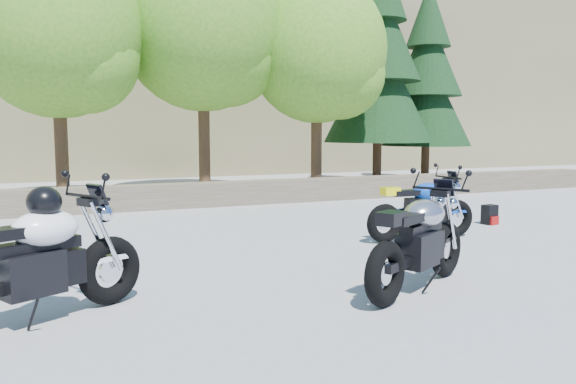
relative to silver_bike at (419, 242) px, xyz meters
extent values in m
plane|color=gray|center=(-0.54, 1.50, -0.48)|extent=(90.00, 90.00, 0.00)
cube|color=brown|center=(-0.54, 7.00, -0.23)|extent=(22.00, 0.55, 0.50)
cube|color=brown|center=(2.46, 29.50, 7.02)|extent=(80.00, 30.00, 15.00)
cylinder|color=#382314|center=(-3.04, 8.70, 1.03)|extent=(0.28, 0.28, 3.02)
sphere|color=#3B7F1C|center=(-3.04, 8.70, 3.30)|extent=(3.67, 3.67, 3.67)
sphere|color=#3B7F1C|center=(-2.54, 8.40, 2.65)|extent=(2.38, 2.38, 2.38)
cylinder|color=#382314|center=(0.26, 9.10, 1.20)|extent=(0.28, 0.28, 3.36)
sphere|color=#3B7F1C|center=(0.26, 9.10, 3.72)|extent=(4.08, 4.08, 4.08)
sphere|color=#3B7F1C|center=(0.76, 8.80, 3.00)|extent=(2.64, 2.64, 2.64)
cylinder|color=#382314|center=(3.06, 8.50, 0.97)|extent=(0.28, 0.28, 2.91)
sphere|color=#3B7F1C|center=(3.06, 8.50, 3.16)|extent=(3.54, 3.54, 3.54)
sphere|color=#3B7F1C|center=(3.56, 8.20, 2.53)|extent=(2.29, 2.29, 2.29)
cylinder|color=#382314|center=(5.66, 9.70, 0.60)|extent=(0.26, 0.26, 2.16)
cone|color=black|center=(5.66, 9.70, 2.40)|extent=(3.17, 3.17, 3.24)
cone|color=black|center=(5.66, 9.70, 3.98)|extent=(2.45, 2.45, 2.88)
cylinder|color=#382314|center=(7.86, 10.30, 0.48)|extent=(0.26, 0.26, 1.92)
cone|color=black|center=(7.86, 10.30, 2.08)|extent=(2.82, 2.82, 2.88)
cone|color=black|center=(7.86, 10.30, 3.49)|extent=(2.18, 2.18, 2.56)
cone|color=black|center=(7.86, 10.30, 4.77)|extent=(1.41, 1.41, 2.05)
torus|color=black|center=(0.59, 0.32, -0.18)|extent=(0.61, 0.42, 0.61)
torus|color=black|center=(-0.61, -0.33, -0.18)|extent=(0.61, 0.42, 0.61)
cylinder|color=silver|center=(0.59, 0.32, -0.18)|extent=(0.20, 0.13, 0.21)
cylinder|color=silver|center=(-0.61, -0.33, -0.18)|extent=(0.20, 0.13, 0.21)
cube|color=black|center=(-0.03, -0.02, -0.07)|extent=(0.53, 0.47, 0.34)
cube|color=black|center=(0.03, 0.02, 0.14)|extent=(0.66, 0.45, 0.09)
ellipsoid|color=#A4A3A8|center=(0.09, 0.05, 0.28)|extent=(0.65, 0.58, 0.29)
cube|color=black|center=(-0.28, -0.15, 0.28)|extent=(0.52, 0.41, 0.09)
cube|color=black|center=(-0.53, -0.28, 0.31)|extent=(0.32, 0.29, 0.12)
cylinder|color=black|center=(0.42, 0.23, 0.49)|extent=(0.32, 0.56, 0.03)
sphere|color=silver|center=(0.55, 0.30, 0.33)|extent=(0.17, 0.17, 0.17)
torus|color=black|center=(-2.88, 0.73, -0.17)|extent=(0.63, 0.43, 0.63)
cylinder|color=silver|center=(-2.88, 0.73, -0.17)|extent=(0.21, 0.14, 0.22)
cube|color=black|center=(-3.52, 0.39, -0.05)|extent=(0.55, 0.48, 0.35)
cube|color=black|center=(-3.46, 0.43, 0.17)|extent=(0.68, 0.46, 0.10)
ellipsoid|color=white|center=(-3.40, 0.46, 0.30)|extent=(0.68, 0.60, 0.30)
cylinder|color=black|center=(-3.05, 0.64, 0.53)|extent=(0.33, 0.59, 0.03)
sphere|color=silver|center=(-2.91, 0.72, 0.36)|extent=(0.18, 0.18, 0.18)
ellipsoid|color=black|center=(-3.40, 0.46, 0.52)|extent=(0.38, 0.38, 0.26)
torus|color=black|center=(2.26, 2.13, -0.20)|extent=(0.56, 0.15, 0.56)
torus|color=black|center=(1.00, 2.15, -0.20)|extent=(0.56, 0.15, 0.56)
cylinder|color=silver|center=(2.26, 2.13, -0.20)|extent=(0.19, 0.04, 0.19)
cylinder|color=silver|center=(1.00, 2.15, -0.20)|extent=(0.19, 0.04, 0.19)
cube|color=black|center=(1.62, 2.14, -0.10)|extent=(0.42, 0.27, 0.31)
cube|color=black|center=(1.68, 2.14, 0.10)|extent=(0.61, 0.15, 0.09)
ellipsoid|color=#0B3EAD|center=(1.74, 2.14, 0.22)|extent=(0.51, 0.35, 0.27)
cube|color=black|center=(1.35, 2.15, 0.22)|extent=(0.44, 0.20, 0.08)
cube|color=#FFED0D|center=(1.09, 2.15, 0.25)|extent=(0.25, 0.18, 0.11)
cylinder|color=black|center=(2.09, 2.13, 0.42)|extent=(0.04, 0.58, 0.03)
sphere|color=silver|center=(2.23, 2.13, 0.27)|extent=(0.16, 0.16, 0.16)
cube|color=black|center=(3.54, 2.80, -0.31)|extent=(0.27, 0.21, 0.33)
cube|color=#A20F0D|center=(3.56, 2.70, -0.41)|extent=(0.19, 0.07, 0.14)
camera|label=1|loc=(-3.38, -4.51, 1.09)|focal=35.00mm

